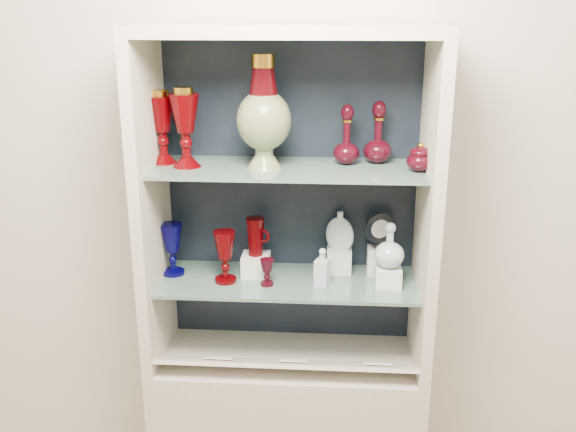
# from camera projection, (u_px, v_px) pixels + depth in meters

# --- Properties ---
(wall_back) EXTENTS (3.50, 0.02, 2.80)m
(wall_back) POSITION_uv_depth(u_px,v_px,m) (292.00, 173.00, 2.41)
(wall_back) COLOR beige
(wall_back) RESTS_ON ground
(cabinet_back_panel) EXTENTS (0.98, 0.02, 1.15)m
(cabinet_back_panel) POSITION_uv_depth(u_px,v_px,m) (291.00, 194.00, 2.40)
(cabinet_back_panel) COLOR black
(cabinet_back_panel) RESTS_ON cabinet_base
(cabinet_side_left) EXTENTS (0.04, 0.40, 1.15)m
(cabinet_side_left) POSITION_uv_depth(u_px,v_px,m) (152.00, 206.00, 2.25)
(cabinet_side_left) COLOR #BDB4A2
(cabinet_side_left) RESTS_ON cabinet_base
(cabinet_side_right) EXTENTS (0.04, 0.40, 1.15)m
(cabinet_side_right) POSITION_uv_depth(u_px,v_px,m) (428.00, 212.00, 2.19)
(cabinet_side_right) COLOR #BDB4A2
(cabinet_side_right) RESTS_ON cabinet_base
(cabinet_top_cap) EXTENTS (1.00, 0.40, 0.04)m
(cabinet_top_cap) POSITION_uv_depth(u_px,v_px,m) (288.00, 31.00, 2.04)
(cabinet_top_cap) COLOR #BDB4A2
(cabinet_top_cap) RESTS_ON cabinet_side_left
(shelf_lower) EXTENTS (0.92, 0.34, 0.01)m
(shelf_lower) POSITION_uv_depth(u_px,v_px,m) (288.00, 281.00, 2.33)
(shelf_lower) COLOR slate
(shelf_lower) RESTS_ON cabinet_side_left
(shelf_upper) EXTENTS (0.92, 0.34, 0.01)m
(shelf_upper) POSITION_uv_depth(u_px,v_px,m) (288.00, 169.00, 2.20)
(shelf_upper) COLOR slate
(shelf_upper) RESTS_ON cabinet_side_left
(label_ledge) EXTENTS (0.92, 0.17, 0.09)m
(label_ledge) POSITION_uv_depth(u_px,v_px,m) (286.00, 364.00, 2.29)
(label_ledge) COLOR #BDB4A2
(label_ledge) RESTS_ON cabinet_base
(label_card_0) EXTENTS (0.10, 0.06, 0.03)m
(label_card_0) POSITION_uv_depth(u_px,v_px,m) (219.00, 358.00, 2.30)
(label_card_0) COLOR white
(label_card_0) RESTS_ON label_ledge
(label_card_1) EXTENTS (0.10, 0.06, 0.03)m
(label_card_1) POSITION_uv_depth(u_px,v_px,m) (293.00, 361.00, 2.28)
(label_card_1) COLOR white
(label_card_1) RESTS_ON label_ledge
(label_card_2) EXTENTS (0.10, 0.06, 0.03)m
(label_card_2) POSITION_uv_depth(u_px,v_px,m) (378.00, 364.00, 2.26)
(label_card_2) COLOR white
(label_card_2) RESTS_ON label_ledge
(pedestal_lamp_left) EXTENTS (0.10, 0.10, 0.25)m
(pedestal_lamp_left) POSITION_uv_depth(u_px,v_px,m) (162.00, 127.00, 2.22)
(pedestal_lamp_left) COLOR #4C0003
(pedestal_lamp_left) RESTS_ON shelf_upper
(pedestal_lamp_right) EXTENTS (0.12, 0.12, 0.27)m
(pedestal_lamp_right) POSITION_uv_depth(u_px,v_px,m) (185.00, 128.00, 2.16)
(pedestal_lamp_right) COLOR #4C0003
(pedestal_lamp_right) RESTS_ON shelf_upper
(enamel_urn) EXTENTS (0.20, 0.20, 0.38)m
(enamel_urn) POSITION_uv_depth(u_px,v_px,m) (264.00, 112.00, 2.13)
(enamel_urn) COLOR #0D4414
(enamel_urn) RESTS_ON shelf_upper
(ruby_decanter_a) EXTENTS (0.12, 0.12, 0.23)m
(ruby_decanter_a) POSITION_uv_depth(u_px,v_px,m) (347.00, 131.00, 2.20)
(ruby_decanter_a) COLOR #390610
(ruby_decanter_a) RESTS_ON shelf_upper
(ruby_decanter_b) EXTENTS (0.11, 0.11, 0.23)m
(ruby_decanter_b) POSITION_uv_depth(u_px,v_px,m) (378.00, 130.00, 2.22)
(ruby_decanter_b) COLOR #390610
(ruby_decanter_b) RESTS_ON shelf_upper
(lidded_bowl) EXTENTS (0.12, 0.12, 0.10)m
(lidded_bowl) POSITION_uv_depth(u_px,v_px,m) (420.00, 157.00, 2.12)
(lidded_bowl) COLOR #390610
(lidded_bowl) RESTS_ON shelf_upper
(cobalt_goblet) EXTENTS (0.10, 0.10, 0.19)m
(cobalt_goblet) POSITION_uv_depth(u_px,v_px,m) (172.00, 249.00, 2.35)
(cobalt_goblet) COLOR #020043
(cobalt_goblet) RESTS_ON shelf_lower
(ruby_goblet_tall) EXTENTS (0.10, 0.10, 0.19)m
(ruby_goblet_tall) POSITION_uv_depth(u_px,v_px,m) (225.00, 257.00, 2.28)
(ruby_goblet_tall) COLOR #4C0003
(ruby_goblet_tall) RESTS_ON shelf_lower
(ruby_goblet_small) EXTENTS (0.05, 0.05, 0.10)m
(ruby_goblet_small) POSITION_uv_depth(u_px,v_px,m) (267.00, 272.00, 2.27)
(ruby_goblet_small) COLOR #390610
(ruby_goblet_small) RESTS_ON shelf_lower
(riser_ruby_pitcher) EXTENTS (0.10, 0.10, 0.08)m
(riser_ruby_pitcher) POSITION_uv_depth(u_px,v_px,m) (256.00, 265.00, 2.36)
(riser_ruby_pitcher) COLOR silver
(riser_ruby_pitcher) RESTS_ON shelf_lower
(ruby_pitcher) EXTENTS (0.12, 0.10, 0.14)m
(ruby_pitcher) POSITION_uv_depth(u_px,v_px,m) (255.00, 237.00, 2.32)
(ruby_pitcher) COLOR #4C0003
(ruby_pitcher) RESTS_ON riser_ruby_pitcher
(clear_square_bottle) EXTENTS (0.06, 0.06, 0.14)m
(clear_square_bottle) POSITION_uv_depth(u_px,v_px,m) (322.00, 267.00, 2.26)
(clear_square_bottle) COLOR #A9BCC5
(clear_square_bottle) RESTS_ON shelf_lower
(riser_flat_flask) EXTENTS (0.09, 0.09, 0.09)m
(riser_flat_flask) POSITION_uv_depth(u_px,v_px,m) (339.00, 260.00, 2.39)
(riser_flat_flask) COLOR silver
(riser_flat_flask) RESTS_ON shelf_lower
(flat_flask) EXTENTS (0.11, 0.07, 0.15)m
(flat_flask) POSITION_uv_depth(u_px,v_px,m) (340.00, 230.00, 2.35)
(flat_flask) COLOR silver
(flat_flask) RESTS_ON riser_flat_flask
(riser_clear_round_decanter) EXTENTS (0.09, 0.09, 0.07)m
(riser_clear_round_decanter) POSITION_uv_depth(u_px,v_px,m) (388.00, 276.00, 2.27)
(riser_clear_round_decanter) COLOR silver
(riser_clear_round_decanter) RESTS_ON shelf_lower
(clear_round_decanter) EXTENTS (0.13, 0.13, 0.16)m
(clear_round_decanter) POSITION_uv_depth(u_px,v_px,m) (390.00, 246.00, 2.23)
(clear_round_decanter) COLOR #A9BCC5
(clear_round_decanter) RESTS_ON riser_clear_round_decanter
(riser_cameo_medallion) EXTENTS (0.08, 0.08, 0.10)m
(riser_cameo_medallion) POSITION_uv_depth(u_px,v_px,m) (378.00, 260.00, 2.37)
(riser_cameo_medallion) COLOR silver
(riser_cameo_medallion) RESTS_ON shelf_lower
(cameo_medallion) EXTENTS (0.12, 0.08, 0.14)m
(cameo_medallion) POSITION_uv_depth(u_px,v_px,m) (379.00, 230.00, 2.33)
(cameo_medallion) COLOR black
(cameo_medallion) RESTS_ON riser_cameo_medallion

